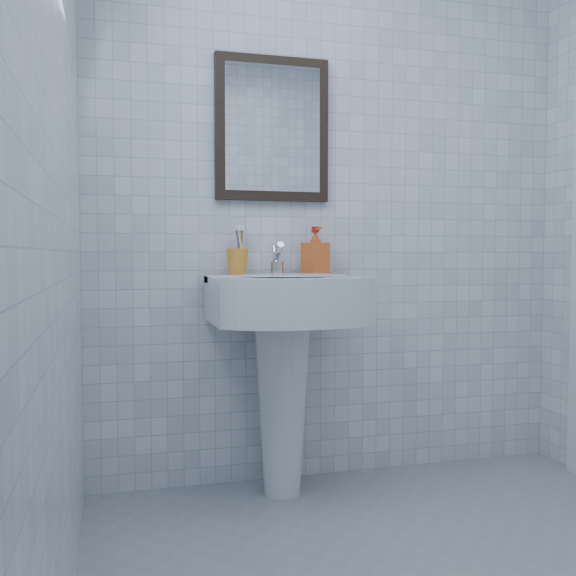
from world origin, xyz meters
name	(u,v)px	position (x,y,z in m)	size (l,w,h in m)	color
wall_back	(335,200)	(0.00, 1.20, 1.25)	(2.20, 0.02, 2.50)	silver
wall_left	(53,146)	(-1.10, 0.00, 1.25)	(0.02, 2.40, 2.50)	silver
washbasin	(284,348)	(-0.30, 0.99, 0.62)	(0.60, 0.44, 0.93)	silver
faucet	(277,262)	(-0.30, 1.10, 0.97)	(0.06, 0.12, 0.14)	silver
toothbrush_cup	(237,262)	(-0.47, 1.12, 0.98)	(0.09, 0.09, 0.11)	orange
soap_dispenser	(315,251)	(-0.12, 1.11, 1.02)	(0.09, 0.09, 0.20)	red
wall_mirror	(272,129)	(-0.30, 1.18, 1.55)	(0.50, 0.04, 0.62)	black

